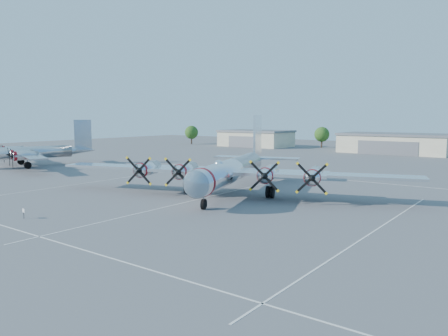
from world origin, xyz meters
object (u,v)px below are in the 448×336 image
Objects in this scene: main_bomber_b29 at (233,193)px; info_placard at (24,212)px; tree_far_west at (191,132)px; hangar_center at (395,143)px; hangar_west at (256,138)px; bomber_west at (32,166)px; tree_west at (322,134)px.

info_placard is at bearing -127.13° from main_bomber_b29.
main_bomber_b29 is at bearing -45.93° from tree_far_west.
hangar_center reaches higher than info_placard.
bomber_west is at bearing -93.70° from hangar_west.
hangar_west reaches higher than main_bomber_b29.
hangar_west reaches higher than info_placard.
bomber_west is at bearing -123.23° from hangar_center.
hangar_center is (45.00, -0.00, -0.00)m from hangar_west.
hangar_center is 26.30m from tree_west.
bomber_west is (20.08, -72.23, -4.22)m from tree_far_west.
main_bomber_b29 is 46.71× the size of info_placard.
tree_far_west reaches higher than hangar_center.
hangar_center is at bearing -17.82° from tree_west.
tree_far_west is at bearing 132.34° from info_placard.
tree_west is at bearing 14.93° from tree_far_west.
hangar_west is 22.80× the size of info_placard.
tree_west is 87.94m from bomber_west.
info_placard is at bearing -10.44° from bomber_west.
hangar_center is 77.08m from main_bomber_b29.
tree_far_west reaches higher than bomber_west.
hangar_west is 45.00m from hangar_center.
bomber_west is (-49.92, -76.20, -2.71)m from hangar_center.
info_placard is at bearing -80.82° from tree_west.
tree_far_west is at bearing 115.33° from main_bomber_b29.
tree_far_west is at bearing -170.99° from hangar_west.
hangar_west is at bearing 9.01° from tree_far_west.
tree_far_west is 1.00× the size of tree_west.
info_placard is (37.66, -101.28, -2.02)m from hangar_west.
tree_west reaches higher than hangar_west.
bomber_west is (-50.65, 0.84, 0.00)m from main_bomber_b29.
hangar_west is at bearing 119.96° from info_placard.
main_bomber_b29 is at bearing 81.18° from info_placard.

